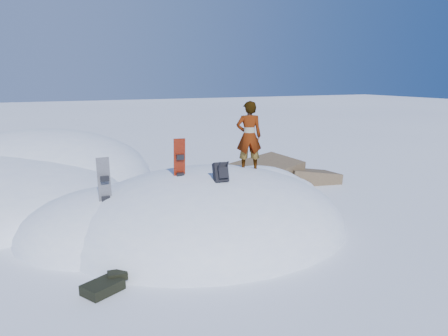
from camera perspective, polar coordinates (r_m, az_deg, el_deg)
name	(u,v)px	position (r m, az deg, el deg)	size (l,w,h in m)	color
ground	(208,229)	(10.88, -2.09, -7.92)	(120.00, 120.00, 0.00)	white
snow_mound	(198,227)	(11.02, -3.41, -7.66)	(8.00, 6.00, 3.00)	white
rock_outcrop	(274,185)	(15.08, 6.51, -2.26)	(4.68, 4.41, 1.68)	brown
snowboard_red	(180,168)	(10.04, -5.82, -0.01)	(0.28, 0.21, 1.42)	#B72309
snowboard_dark	(105,191)	(9.85, -15.28, -2.88)	(0.28, 0.23, 1.48)	black
backpack	(221,172)	(9.60, -0.40, -0.58)	(0.35, 0.42, 0.51)	black
gear_pile	(105,285)	(8.16, -15.25, -14.54)	(0.88, 0.71, 0.23)	black
person	(249,136)	(10.98, 3.27, 4.16)	(0.64, 0.42, 1.76)	slate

